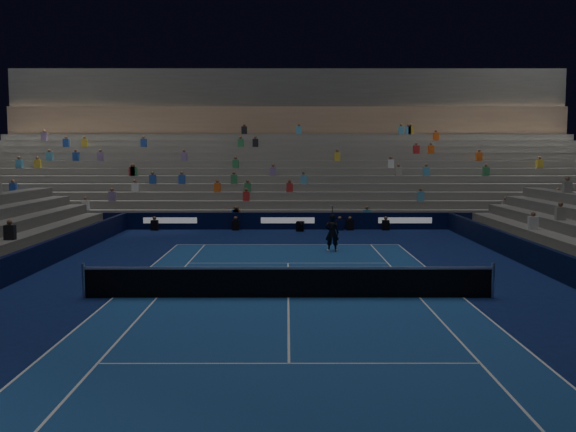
# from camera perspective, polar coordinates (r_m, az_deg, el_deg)

# --- Properties ---
(ground) EXTENTS (90.00, 90.00, 0.00)m
(ground) POSITION_cam_1_polar(r_m,az_deg,el_deg) (20.41, 0.03, -7.22)
(ground) COLOR #0D1A4F
(ground) RESTS_ON ground
(court_surface) EXTENTS (10.97, 23.77, 0.01)m
(court_surface) POSITION_cam_1_polar(r_m,az_deg,el_deg) (20.41, 0.03, -7.21)
(court_surface) COLOR navy
(court_surface) RESTS_ON ground
(sponsor_barrier_far) EXTENTS (44.00, 0.25, 1.00)m
(sponsor_barrier_far) POSITION_cam_1_polar(r_m,az_deg,el_deg) (38.61, -0.03, -0.44)
(sponsor_barrier_far) COLOR black
(sponsor_barrier_far) RESTS_ON ground
(grandstand_main) EXTENTS (44.00, 15.20, 11.20)m
(grandstand_main) POSITION_cam_1_polar(r_m,az_deg,el_deg) (47.82, -0.04, 4.16)
(grandstand_main) COLOR slate
(grandstand_main) RESTS_ON ground
(tennis_net) EXTENTS (12.90, 0.10, 1.10)m
(tennis_net) POSITION_cam_1_polar(r_m,az_deg,el_deg) (20.30, 0.03, -5.83)
(tennis_net) COLOR #B2B2B7
(tennis_net) RESTS_ON ground
(tennis_player) EXTENTS (0.68, 0.48, 1.75)m
(tennis_player) POSITION_cam_1_polar(r_m,az_deg,el_deg) (29.80, 3.91, -1.49)
(tennis_player) COLOR black
(tennis_player) RESTS_ON ground
(broadcast_camera) EXTENTS (0.51, 0.92, 0.57)m
(broadcast_camera) POSITION_cam_1_polar(r_m,az_deg,el_deg) (37.69, 1.09, -0.90)
(broadcast_camera) COLOR black
(broadcast_camera) RESTS_ON ground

